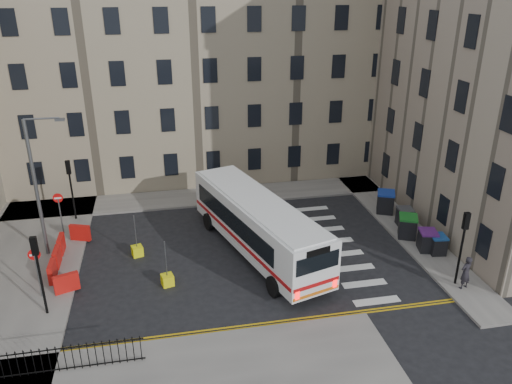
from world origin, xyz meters
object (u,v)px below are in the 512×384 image
object	(u,v)px
bus	(257,223)
wheelie_bin_b	(427,240)
bollard_yellow	(137,251)
bollard_chevron	(167,280)
wheelie_bin_a	(437,244)
wheelie_bin_e	(385,202)
wheelie_bin_c	(407,226)
pedestrian	(466,273)
wheelie_bin_d	(405,217)
streetlamp	(36,187)

from	to	relation	value
bus	wheelie_bin_b	bearing A→B (deg)	-28.07
bollard_yellow	bus	bearing A→B (deg)	-7.87
bus	bollard_chevron	xyz separation A→B (m)	(-5.33, -2.49, -1.61)
wheelie_bin_a	bollard_chevron	xyz separation A→B (m)	(-15.54, -0.11, -0.41)
wheelie_bin_b	wheelie_bin_e	bearing A→B (deg)	105.08
wheelie_bin_e	bus	bearing A→B (deg)	-136.00
bus	bollard_yellow	distance (m)	7.20
wheelie_bin_c	pedestrian	bearing A→B (deg)	-63.22
wheelie_bin_d	pedestrian	xyz separation A→B (m)	(-0.31, -7.25, 0.31)
wheelie_bin_a	wheelie_bin_b	xyz separation A→B (m)	(-0.41, 0.43, 0.06)
pedestrian	bus	bearing A→B (deg)	-49.09
bollard_yellow	bollard_chevron	bearing A→B (deg)	-64.83
streetlamp	bollard_yellow	world-z (taller)	streetlamp
wheelie_bin_c	bus	bearing A→B (deg)	-156.52
bus	wheelie_bin_d	distance (m)	10.14
wheelie_bin_c	wheelie_bin_e	world-z (taller)	wheelie_bin_e
bus	wheelie_bin_d	world-z (taller)	bus
streetlamp	bollard_chevron	size ratio (longest dim) A/B	13.57
wheelie_bin_b	wheelie_bin_c	world-z (taller)	wheelie_bin_c
bus	bollard_yellow	bearing A→B (deg)	155.31
wheelie_bin_a	wheelie_bin_d	bearing A→B (deg)	100.83
bus	wheelie_bin_a	distance (m)	10.55
wheelie_bin_b	wheelie_bin_a	bearing A→B (deg)	-32.32
bollard_yellow	wheelie_bin_e	bearing A→B (deg)	8.75
bollard_chevron	wheelie_bin_d	bearing A→B (deg)	13.80
bus	wheelie_bin_b	distance (m)	10.05
wheelie_bin_d	wheelie_bin_e	size ratio (longest dim) A/B	0.72
wheelie_bin_a	bollard_chevron	bearing A→B (deg)	-172.19
wheelie_bin_d	bollard_chevron	world-z (taller)	wheelie_bin_d
wheelie_bin_e	bollard_chevron	bearing A→B (deg)	-134.19
bus	wheelie_bin_a	world-z (taller)	bus
bus	wheelie_bin_c	distance (m)	9.50
wheelie_bin_e	wheelie_bin_a	bearing A→B (deg)	-60.72
wheelie_bin_e	bollard_chevron	world-z (taller)	wheelie_bin_e
wheelie_bin_e	pedestrian	world-z (taller)	pedestrian
streetlamp	wheelie_bin_e	xyz separation A→B (m)	(21.75, 1.52, -3.46)
streetlamp	wheelie_bin_d	xyz separation A→B (m)	(22.07, -0.72, -3.58)
wheelie_bin_c	bollard_chevron	bearing A→B (deg)	-146.61
bollard_chevron	wheelie_bin_b	bearing A→B (deg)	2.04
wheelie_bin_a	wheelie_bin_c	bearing A→B (deg)	116.49
wheelie_bin_a	bollard_yellow	bearing A→B (deg)	176.40
wheelie_bin_b	bollard_yellow	size ratio (longest dim) A/B	2.21
streetlamp	pedestrian	bearing A→B (deg)	-20.11
streetlamp	wheelie_bin_a	bearing A→B (deg)	-11.10
bus	pedestrian	size ratio (longest dim) A/B	6.77
wheelie_bin_c	wheelie_bin_b	bearing A→B (deg)	-54.35
streetlamp	wheelie_bin_a	size ratio (longest dim) A/B	7.28
pedestrian	bollard_chevron	world-z (taller)	pedestrian
wheelie_bin_c	bollard_yellow	world-z (taller)	wheelie_bin_c
wheelie_bin_b	wheelie_bin_c	xyz separation A→B (m)	(-0.36, 1.80, 0.07)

